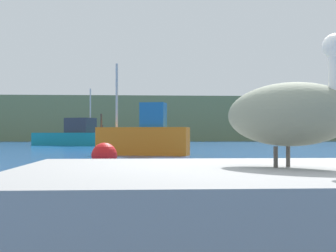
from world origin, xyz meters
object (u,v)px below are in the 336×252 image
object	(u,v)px
fishing_boat_teal	(73,136)
mooring_buoy	(104,156)
pelican	(290,112)
fishing_boat_orange	(144,137)

from	to	relation	value
fishing_boat_teal	mooring_buoy	xyz separation A→B (m)	(4.97, -29.70, -0.49)
pelican	mooring_buoy	bearing A→B (deg)	149.63
pelican	fishing_boat_teal	size ratio (longest dim) A/B	0.15
pelican	mooring_buoy	world-z (taller)	pelican
pelican	fishing_boat_teal	bearing A→B (deg)	149.11
pelican	mooring_buoy	size ratio (longest dim) A/B	1.39
fishing_boat_teal	mooring_buoy	bearing A→B (deg)	-53.10
pelican	fishing_boat_orange	xyz separation A→B (m)	(-0.73, 20.70, -0.32)
pelican	mooring_buoy	distance (m)	11.75
fishing_boat_orange	mooring_buoy	size ratio (longest dim) A/B	5.97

